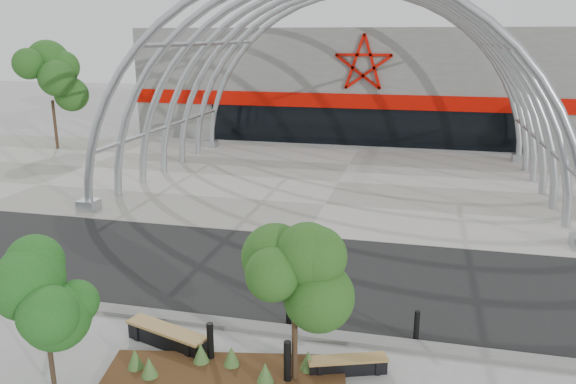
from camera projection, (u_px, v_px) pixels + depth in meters
name	position (u px, v px, depth m)	size (l,w,h in m)	color
ground	(253.00, 324.00, 15.06)	(140.00, 140.00, 0.00)	gray
road	(284.00, 272.00, 18.33)	(140.00, 7.00, 0.02)	black
forecourt	(339.00, 182.00, 29.57)	(60.00, 17.00, 0.04)	gray
kerb	(251.00, 327.00, 14.81)	(60.00, 0.50, 0.12)	slate
arena_building	(373.00, 80.00, 45.31)	(34.00, 15.24, 8.00)	slate
vault_canopy	(339.00, 182.00, 29.57)	(20.80, 15.80, 20.36)	#A2A7AC
planting_bed	(222.00, 370.00, 12.74)	(5.65, 2.67, 0.57)	#402711
street_tree_0	(43.00, 293.00, 11.48)	(1.46, 1.46, 3.32)	black
street_tree_1	(295.00, 270.00, 11.82)	(1.59, 1.59, 3.77)	#312112
bench_0	(167.00, 337.00, 13.94)	(2.35, 1.18, 0.48)	black
bench_1	(348.00, 366.00, 12.84)	(1.86, 0.99, 0.38)	black
bollard_0	(48.00, 333.00, 13.72)	(0.15, 0.15, 0.93)	black
bollard_1	(210.00, 343.00, 13.21)	(0.16, 0.16, 1.00)	black
bollard_2	(289.00, 309.00, 14.95)	(0.15, 0.15, 0.91)	black
bollard_3	(287.00, 363.00, 12.34)	(0.17, 0.17, 1.05)	black
bollard_4	(417.00, 327.00, 14.08)	(0.14, 0.14, 0.85)	black
bg_tree_0	(50.00, 80.00, 37.02)	(3.00, 3.00, 6.45)	#301E13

